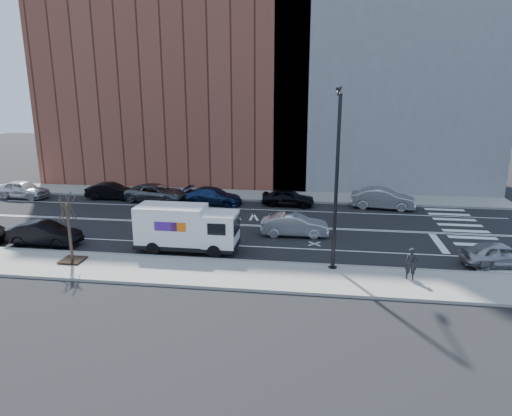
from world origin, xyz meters
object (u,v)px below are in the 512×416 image
(far_parked_b, at_px, (111,191))
(driving_sedan, at_px, (295,225))
(fedex_van, at_px, (186,228))
(far_parked_a, at_px, (23,189))
(near_parked_front, at_px, (500,254))
(pedestrian, at_px, (411,264))

(far_parked_b, xyz_separation_m, driving_sedan, (16.16, -7.88, 0.02))
(fedex_van, bearing_deg, driving_sedan, 32.25)
(far_parked_b, bearing_deg, far_parked_a, 93.81)
(far_parked_a, distance_m, near_parked_front, 36.71)
(near_parked_front, bearing_deg, far_parked_b, 59.72)
(fedex_van, bearing_deg, far_parked_b, 131.23)
(far_parked_b, xyz_separation_m, pedestrian, (22.22, -14.39, 0.24))
(far_parked_a, bearing_deg, pedestrian, -107.40)
(driving_sedan, height_order, near_parked_front, driving_sedan)
(far_parked_b, relative_size, pedestrian, 2.68)
(near_parked_front, relative_size, pedestrian, 2.48)
(driving_sedan, relative_size, near_parked_front, 1.11)
(fedex_van, relative_size, far_parked_b, 1.41)
(fedex_van, height_order, far_parked_b, fedex_van)
(near_parked_front, bearing_deg, driving_sedan, 64.17)
(fedex_van, xyz_separation_m, near_parked_front, (17.24, 0.02, -0.76))
(pedestrian, bearing_deg, far_parked_b, 159.21)
(far_parked_b, height_order, near_parked_front, far_parked_b)
(fedex_van, xyz_separation_m, far_parked_a, (-17.80, 10.95, -0.65))
(fedex_van, xyz_separation_m, far_parked_b, (-10.07, 11.66, -0.73))
(far_parked_b, xyz_separation_m, near_parked_front, (27.32, -11.64, -0.03))
(far_parked_a, relative_size, near_parked_front, 1.16)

